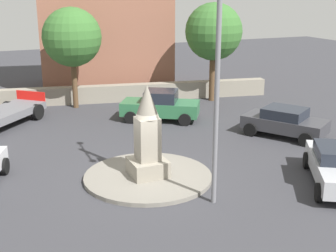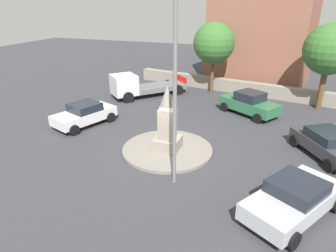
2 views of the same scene
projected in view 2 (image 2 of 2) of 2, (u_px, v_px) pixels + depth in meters
name	position (u px, v px, depth m)	size (l,w,h in m)	color
ground_plane	(167.00, 151.00, 15.77)	(80.00, 80.00, 0.00)	#38383D
traffic_island	(167.00, 149.00, 15.74)	(4.74, 4.74, 0.15)	gray
monument	(167.00, 123.00, 15.15)	(1.31, 1.31, 3.40)	gray
streetlamp	(175.00, 68.00, 11.10)	(2.70, 0.28, 8.38)	slate
car_dark_grey_near_island	(327.00, 143.00, 14.92)	(4.15, 3.51, 1.38)	#38383D
car_silver_far_side	(294.00, 198.00, 10.79)	(4.57, 3.78, 1.42)	#B7BABF
car_white_waiting	(85.00, 114.00, 18.77)	(4.25, 3.01, 1.42)	silver
car_green_passing	(249.00, 103.00, 20.50)	(3.58, 4.34, 1.61)	#2D6B42
truck_white_approaching	(139.00, 86.00, 24.14)	(5.80, 5.53, 1.95)	silver
stone_boundary_wall	(242.00, 87.00, 25.28)	(19.75, 0.70, 1.04)	gray
corner_building	(263.00, 30.00, 27.56)	(8.53, 6.95, 9.59)	#935B47
tree_near_wall	(330.00, 50.00, 20.19)	(3.46, 3.46, 5.99)	brown
tree_mid_cluster	(214.00, 43.00, 24.20)	(3.36, 3.36, 5.79)	brown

